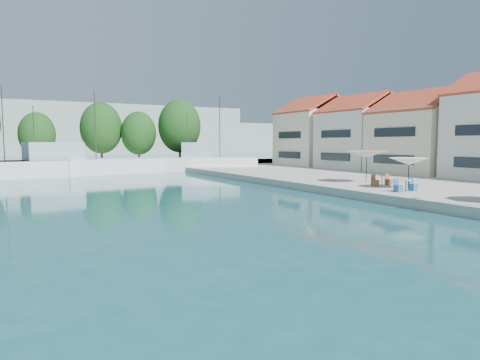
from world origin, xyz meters
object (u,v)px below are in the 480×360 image
trawler_04 (208,163)px  umbrella_white (409,161)px  umbrella_cream (367,154)px  trawler_03 (76,166)px

trawler_04 → umbrella_white: (0.74, -31.81, 1.41)m
umbrella_cream → trawler_04: bearing=93.1°
trawler_03 → umbrella_white: 37.01m
trawler_04 → umbrella_cream: (1.48, -27.13, 1.79)m
umbrella_white → umbrella_cream: size_ratio=0.82×
trawler_04 → umbrella_white: size_ratio=4.69×
trawler_04 → umbrella_cream: size_ratio=3.85×
umbrella_white → umbrella_cream: umbrella_cream is taller
trawler_03 → trawler_04: (16.49, -0.92, 0.00)m
trawler_04 → umbrella_cream: 27.23m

